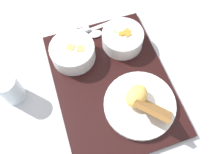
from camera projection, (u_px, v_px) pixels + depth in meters
ground_plane at (112, 83)px, 0.71m from camera, size 4.00×4.00×0.00m
serving_tray at (112, 83)px, 0.71m from camera, size 0.48×0.38×0.01m
bowl_salad at (123, 38)px, 0.74m from camera, size 0.13×0.13×0.06m
bowl_soup at (73, 52)px, 0.71m from camera, size 0.13×0.13×0.06m
plate_main at (141, 103)px, 0.65m from camera, size 0.20×0.20×0.09m
knife at (83, 31)px, 0.77m from camera, size 0.06×0.18×0.02m
spoon at (87, 36)px, 0.77m from camera, size 0.04×0.15×0.01m
glass_water at (11, 90)px, 0.66m from camera, size 0.06×0.06×0.09m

